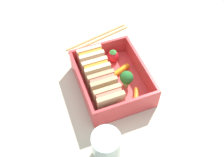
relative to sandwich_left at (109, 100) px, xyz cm
name	(u,v)px	position (x,y,z in cm)	size (l,w,h in cm)	color
ground_plane	(112,88)	(6.04, -2.92, -5.06)	(120.00, 120.00, 2.00)	beige
bento_tray	(112,84)	(6.04, -2.92, -3.46)	(17.90, 14.78, 1.20)	#DD4143
bento_rim	(112,76)	(6.04, -2.92, -0.60)	(17.90, 14.78, 4.52)	#DD4143
sandwich_left	(109,100)	(0.00, 0.00, 0.00)	(3.02, 5.84, 5.71)	#D1B37D
sandwich_center_left	(103,85)	(4.03, 0.00, 0.00)	(3.02, 5.84, 5.71)	tan
sandwich_center	(97,72)	(8.05, 0.00, 0.00)	(3.02, 5.84, 5.71)	beige
sandwich_center_right	(91,59)	(12.08, 0.00, 0.00)	(3.02, 5.84, 5.71)	beige
carrot_stick_left	(136,98)	(-0.10, -6.23, -2.31)	(1.08, 1.08, 4.88)	orange
broccoli_floret	(127,78)	(4.23, -5.69, -0.33)	(3.07, 3.07, 4.25)	#8CCC6E
carrot_stick_far_left	(121,70)	(8.27, -6.09, -2.22)	(1.28, 1.28, 4.44)	orange
strawberry_far_left	(113,56)	(12.41, -5.63, -1.30)	(2.88, 2.88, 3.48)	red
chopstick_pair	(98,37)	(22.41, -5.02, -3.71)	(5.87, 18.49, 0.70)	tan
drinking_glass	(106,147)	(-9.04, 3.97, -0.39)	(5.37, 5.37, 7.34)	silver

